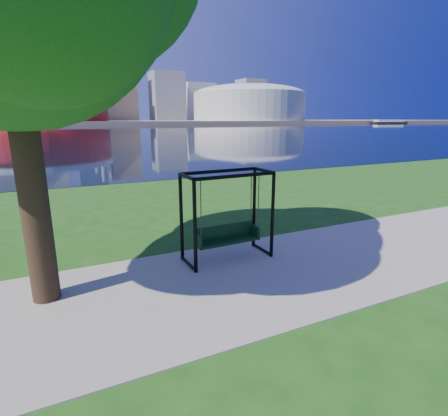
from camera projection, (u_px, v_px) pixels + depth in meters
ground at (215, 273)px, 7.61m from camera, size 900.00×900.00×0.00m
path at (225, 282)px, 7.17m from camera, size 120.00×4.00×0.03m
river at (63, 131)px, 96.59m from camera, size 900.00×180.00×0.02m
far_bank at (55, 122)px, 274.31m from camera, size 900.00×228.00×2.00m
stadium at (35, 100)px, 204.88m from camera, size 83.00×83.00×32.00m
arena at (249, 102)px, 265.58m from camera, size 84.00×84.00×26.56m
skyline at (43, 76)px, 275.56m from camera, size 392.00×66.00×96.50m
swing at (227, 218)px, 8.15m from camera, size 2.08×0.95×2.11m
barge at (389, 122)px, 260.37m from camera, size 28.37×12.76×2.75m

